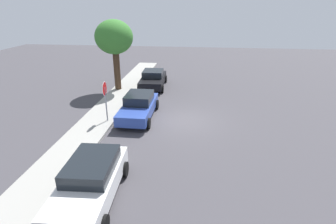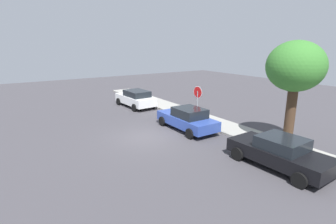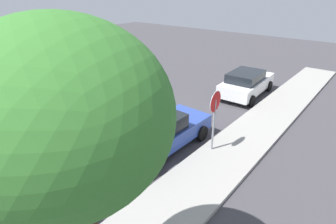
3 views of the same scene
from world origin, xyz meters
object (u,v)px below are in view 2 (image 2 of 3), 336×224
object	(u,v)px
parked_car_black	(279,152)
street_tree_near_corner	(295,68)
parked_car_blue	(187,119)
stop_sign	(198,97)
parked_car_white	(136,98)

from	to	relation	value
parked_car_black	street_tree_near_corner	world-z (taller)	street_tree_near_corner
parked_car_blue	parked_car_black	bearing A→B (deg)	1.75
stop_sign	street_tree_near_corner	distance (m)	6.84
stop_sign	parked_car_blue	distance (m)	2.28
parked_car_blue	parked_car_black	world-z (taller)	parked_car_blue
parked_car_blue	parked_car_black	xyz separation A→B (m)	(6.57, 0.20, -0.02)
parked_car_white	parked_car_black	size ratio (longest dim) A/B	0.97
parked_car_blue	street_tree_near_corner	bearing A→B (deg)	29.61
stop_sign	parked_car_black	bearing A→B (deg)	-11.21
stop_sign	street_tree_near_corner	xyz separation A→B (m)	(6.27, 1.23, 2.45)
parked_car_black	street_tree_near_corner	size ratio (longest dim) A/B	0.81
parked_car_blue	parked_car_black	distance (m)	6.57
parked_car_white	street_tree_near_corner	bearing A→B (deg)	12.62
parked_car_black	stop_sign	bearing A→B (deg)	168.79
street_tree_near_corner	parked_car_blue	bearing A→B (deg)	-150.39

